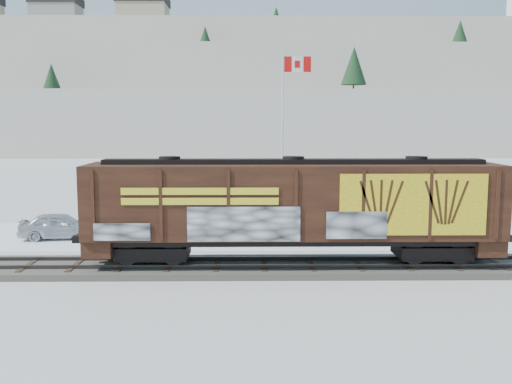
{
  "coord_description": "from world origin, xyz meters",
  "views": [
    {
      "loc": [
        1.37,
        -23.8,
        6.31
      ],
      "look_at": [
        1.69,
        3.0,
        3.01
      ],
      "focal_mm": 40.0,
      "sensor_mm": 36.0,
      "label": 1
    }
  ],
  "objects_px": {
    "car_dark": "(344,226)",
    "car_white": "(222,218)",
    "car_silver": "(60,226)",
    "hopper_railcar": "(293,204)",
    "flagpole": "(284,158)"
  },
  "relations": [
    {
      "from": "hopper_railcar",
      "to": "car_white",
      "type": "xyz_separation_m",
      "value": [
        -3.42,
        8.16,
        -1.98
      ]
    },
    {
      "from": "car_dark",
      "to": "flagpole",
      "type": "bearing_deg",
      "value": 15.3
    },
    {
      "from": "car_white",
      "to": "hopper_railcar",
      "type": "bearing_deg",
      "value": -150.94
    },
    {
      "from": "flagpole",
      "to": "car_dark",
      "type": "bearing_deg",
      "value": -70.51
    },
    {
      "from": "car_dark",
      "to": "car_white",
      "type": "bearing_deg",
      "value": 68.61
    },
    {
      "from": "car_white",
      "to": "car_dark",
      "type": "xyz_separation_m",
      "value": [
        6.6,
        -2.04,
        -0.07
      ]
    },
    {
      "from": "hopper_railcar",
      "to": "flagpole",
      "type": "height_order",
      "value": "flagpole"
    },
    {
      "from": "car_silver",
      "to": "car_white",
      "type": "height_order",
      "value": "car_white"
    },
    {
      "from": "car_dark",
      "to": "hopper_railcar",
      "type": "bearing_deg",
      "value": 148.31
    },
    {
      "from": "hopper_railcar",
      "to": "car_dark",
      "type": "height_order",
      "value": "hopper_railcar"
    },
    {
      "from": "car_silver",
      "to": "hopper_railcar",
      "type": "bearing_deg",
      "value": -125.27
    },
    {
      "from": "car_silver",
      "to": "car_white",
      "type": "xyz_separation_m",
      "value": [
        8.69,
        1.51,
        0.12
      ]
    },
    {
      "from": "flagpole",
      "to": "car_dark",
      "type": "height_order",
      "value": "flagpole"
    },
    {
      "from": "car_silver",
      "to": "car_dark",
      "type": "xyz_separation_m",
      "value": [
        15.29,
        -0.54,
        0.05
      ]
    },
    {
      "from": "hopper_railcar",
      "to": "car_silver",
      "type": "bearing_deg",
      "value": 151.19
    }
  ]
}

